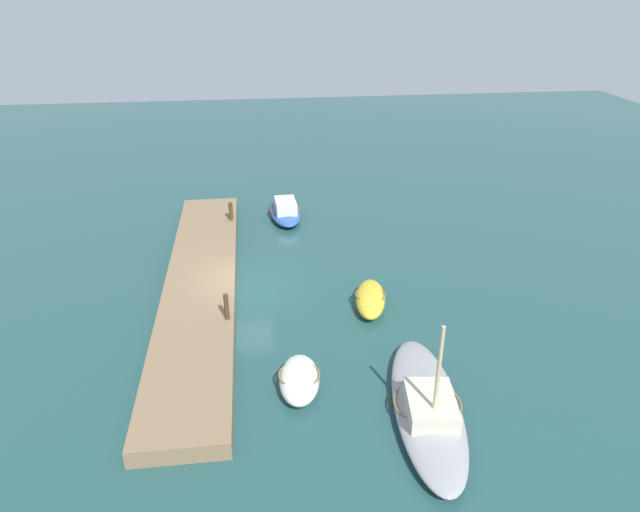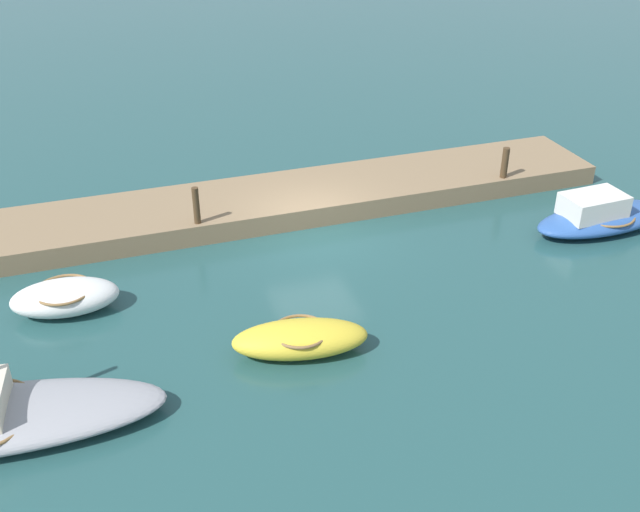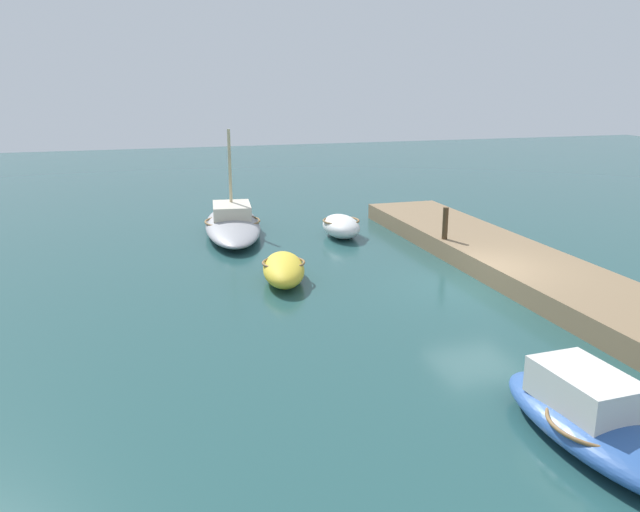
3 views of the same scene
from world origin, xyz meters
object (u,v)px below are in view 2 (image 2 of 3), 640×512
at_px(mooring_post_west, 505,163).
at_px(motorboat_blue, 601,216).
at_px(rowboat_yellow, 300,339).
at_px(mooring_post_mid_west, 196,206).
at_px(dinghy_white, 65,297).

bearing_deg(mooring_post_west, motorboat_blue, 116.58).
bearing_deg(rowboat_yellow, mooring_post_mid_west, -67.33).
bearing_deg(motorboat_blue, mooring_post_mid_west, -17.47).
xyz_separation_m(rowboat_yellow, mooring_post_mid_west, (1.17, -5.87, 0.77)).
distance_m(motorboat_blue, mooring_post_mid_west, 11.70).
relative_size(motorboat_blue, rowboat_yellow, 1.39).
height_order(dinghy_white, mooring_post_west, mooring_post_west).
distance_m(rowboat_yellow, dinghy_white, 5.97).
distance_m(motorboat_blue, dinghy_white, 15.02).
bearing_deg(mooring_post_mid_west, rowboat_yellow, 101.28).
bearing_deg(dinghy_white, motorboat_blue, -176.51).
xyz_separation_m(rowboat_yellow, mooring_post_west, (-8.62, -5.87, 0.72)).
relative_size(mooring_post_west, mooring_post_mid_west, 0.92).
bearing_deg(mooring_post_mid_west, mooring_post_west, 180.00).
xyz_separation_m(motorboat_blue, mooring_post_west, (1.50, -2.99, 0.68)).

